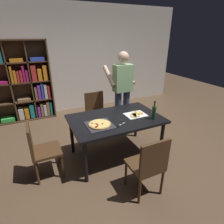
# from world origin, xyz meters

# --- Properties ---
(ground_plane) EXTENTS (12.00, 12.00, 0.00)m
(ground_plane) POSITION_xyz_m (0.00, 0.00, 0.00)
(ground_plane) COLOR brown
(back_wall) EXTENTS (6.40, 0.10, 2.80)m
(back_wall) POSITION_xyz_m (0.00, 2.60, 1.40)
(back_wall) COLOR silver
(back_wall) RESTS_ON ground_plane
(dining_table) EXTENTS (1.53, 0.99, 0.75)m
(dining_table) POSITION_xyz_m (0.00, 0.00, 0.68)
(dining_table) COLOR black
(dining_table) RESTS_ON ground_plane
(chair_near_camera) EXTENTS (0.42, 0.42, 0.90)m
(chair_near_camera) POSITION_xyz_m (-0.00, -0.98, 0.51)
(chair_near_camera) COLOR #472D19
(chair_near_camera) RESTS_ON ground_plane
(chair_far_side) EXTENTS (0.42, 0.42, 0.90)m
(chair_far_side) POSITION_xyz_m (0.00, 0.98, 0.51)
(chair_far_side) COLOR #472D19
(chair_far_side) RESTS_ON ground_plane
(chair_left_end) EXTENTS (0.42, 0.42, 0.90)m
(chair_left_end) POSITION_xyz_m (-1.25, 0.00, 0.51)
(chair_left_end) COLOR #472D19
(chair_left_end) RESTS_ON ground_plane
(bookshelf) EXTENTS (1.40, 0.35, 1.95)m
(bookshelf) POSITION_xyz_m (-1.36, 2.38, 0.92)
(bookshelf) COLOR #513823
(bookshelf) RESTS_ON ground_plane
(person_serving_pizza) EXTENTS (0.55, 0.54, 1.75)m
(person_serving_pizza) POSITION_xyz_m (0.52, 0.76, 1.00)
(person_serving_pizza) COLOR #38476B
(person_serving_pizza) RESTS_ON ground_plane
(pepperoni_pizza_on_tray) EXTENTS (0.40, 0.40, 0.04)m
(pepperoni_pizza_on_tray) POSITION_xyz_m (-0.35, -0.14, 0.77)
(pepperoni_pizza_on_tray) COLOR #2D2D33
(pepperoni_pizza_on_tray) RESTS_ON dining_table
(pizza_slices_on_towel) EXTENTS (0.36, 0.28, 0.03)m
(pizza_slices_on_towel) POSITION_xyz_m (0.37, -0.05, 0.76)
(pizza_slices_on_towel) COLOR white
(pizza_slices_on_towel) RESTS_ON dining_table
(wine_bottle) EXTENTS (0.07, 0.07, 0.32)m
(wine_bottle) POSITION_xyz_m (0.56, -0.30, 0.87)
(wine_bottle) COLOR #194723
(wine_bottle) RESTS_ON dining_table
(kitchen_scissors) EXTENTS (0.20, 0.12, 0.01)m
(kitchen_scissors) POSITION_xyz_m (-0.08, -0.28, 0.76)
(kitchen_scissors) COLOR silver
(kitchen_scissors) RESTS_ON dining_table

